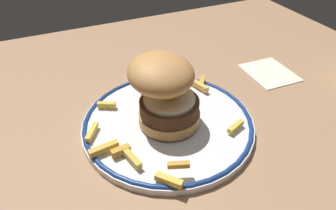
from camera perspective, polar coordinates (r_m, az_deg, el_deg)
ground_plane at (r=56.56cm, az=1.30°, el=-3.81°), size 112.24×92.58×4.00cm
dinner_plate at (r=52.81cm, az=0.00°, el=-3.26°), size 28.90×28.90×1.60cm
burger at (r=48.74cm, az=-0.56°, el=2.67°), size 13.05×13.40×11.98cm
fries_pile at (r=52.91cm, az=-1.81°, el=-1.16°), size 26.15×26.22×2.44cm
napkin at (r=70.96cm, az=18.10°, el=5.72°), size 9.80×11.20×0.40cm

